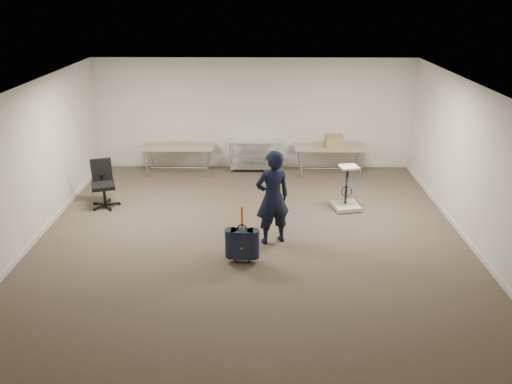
{
  "coord_description": "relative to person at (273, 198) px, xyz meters",
  "views": [
    {
      "loc": [
        0.18,
        -7.92,
        4.36
      ],
      "look_at": [
        0.09,
        0.3,
        0.99
      ],
      "focal_mm": 35.0,
      "sensor_mm": 36.0,
      "label": 1
    }
  ],
  "objects": [
    {
      "name": "suitcase",
      "position": [
        -0.52,
        -0.75,
        -0.54
      ],
      "size": [
        0.38,
        0.24,
        1.02
      ],
      "color": "black",
      "rests_on": "ground"
    },
    {
      "name": "ground",
      "position": [
        -0.39,
        -0.3,
        -0.88
      ],
      "size": [
        9.0,
        9.0,
        0.0
      ],
      "primitive_type": "plane",
      "color": "#473A2B",
      "rests_on": "ground"
    },
    {
      "name": "wire_shelf",
      "position": [
        -0.39,
        3.9,
        -0.44
      ],
      "size": [
        1.22,
        0.47,
        0.8
      ],
      "color": "silver",
      "rests_on": "ground"
    },
    {
      "name": "office_chair",
      "position": [
        -3.57,
        1.6,
        -0.58
      ],
      "size": [
        0.61,
        0.62,
        1.01
      ],
      "color": "black",
      "rests_on": "ground"
    },
    {
      "name": "folding_table_right",
      "position": [
        1.51,
        3.65,
        -0.21
      ],
      "size": [
        1.8,
        0.75,
        0.73
      ],
      "color": "tan",
      "rests_on": "ground"
    },
    {
      "name": "folding_table_left",
      "position": [
        -2.29,
        3.65,
        -0.21
      ],
      "size": [
        1.8,
        0.75,
        0.73
      ],
      "color": "tan",
      "rests_on": "ground"
    },
    {
      "name": "person",
      "position": [
        0.0,
        0.0,
        0.0
      ],
      "size": [
        0.75,
        0.62,
        1.77
      ],
      "primitive_type": "imported",
      "rotation": [
        0.0,
        0.0,
        3.5
      ],
      "color": "black",
      "rests_on": "ground"
    },
    {
      "name": "cardboard_box",
      "position": [
        1.58,
        3.57,
        0.0
      ],
      "size": [
        0.43,
        0.33,
        0.31
      ],
      "primitive_type": "cube",
      "rotation": [
        0.0,
        0.0,
        0.05
      ],
      "color": "#A4804C",
      "rests_on": "folding_table_right"
    },
    {
      "name": "equipment_cart",
      "position": [
        1.6,
        1.49,
        -0.63
      ],
      "size": [
        0.62,
        0.62,
        0.97
      ],
      "color": "beige",
      "rests_on": "ground"
    },
    {
      "name": "room_shell",
      "position": [
        -0.39,
        1.08,
        -0.83
      ],
      "size": [
        8.0,
        9.0,
        9.0
      ],
      "color": "silver",
      "rests_on": "ground"
    }
  ]
}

